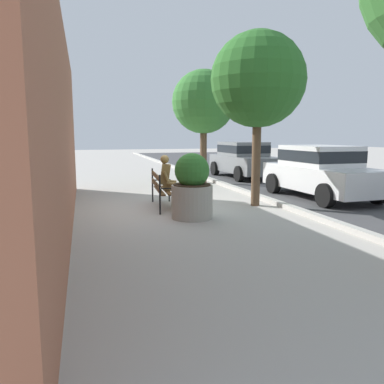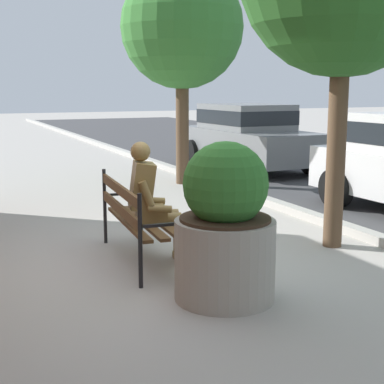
% 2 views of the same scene
% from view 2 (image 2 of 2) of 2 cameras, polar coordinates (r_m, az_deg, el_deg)
% --- Properties ---
extents(ground_plane, '(80.00, 80.00, 0.00)m').
position_cam_2_polar(ground_plane, '(6.39, -3.65, -7.39)').
color(ground_plane, '#ADA8A0').
extents(curb_stone, '(60.00, 0.20, 0.12)m').
position_cam_2_polar(curb_stone, '(7.82, 16.73, -4.04)').
color(curb_stone, '#B2AFA8').
rests_on(curb_stone, ground).
extents(park_bench, '(1.83, 0.66, 0.95)m').
position_cam_2_polar(park_bench, '(6.45, -5.79, -2.26)').
color(park_bench, brown).
rests_on(park_bench, ground).
extents(bronze_statue_seated, '(0.75, 0.80, 1.37)m').
position_cam_2_polar(bronze_statue_seated, '(6.38, -3.70, -1.23)').
color(bronze_statue_seated, olive).
rests_on(bronze_statue_seated, ground).
extents(concrete_planter, '(0.94, 0.94, 1.48)m').
position_cam_2_polar(concrete_planter, '(5.26, 3.32, -3.61)').
color(concrete_planter, gray).
rests_on(concrete_planter, ground).
extents(street_tree_near_bench, '(2.43, 2.43, 4.34)m').
position_cam_2_polar(street_tree_near_bench, '(11.69, -1.00, 16.06)').
color(street_tree_near_bench, brown).
rests_on(street_tree_near_bench, ground).
extents(parked_car_grey, '(4.17, 2.06, 1.56)m').
position_cam_2_polar(parked_car_grey, '(13.88, 5.57, 5.76)').
color(parked_car_grey, slate).
rests_on(parked_car_grey, ground).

